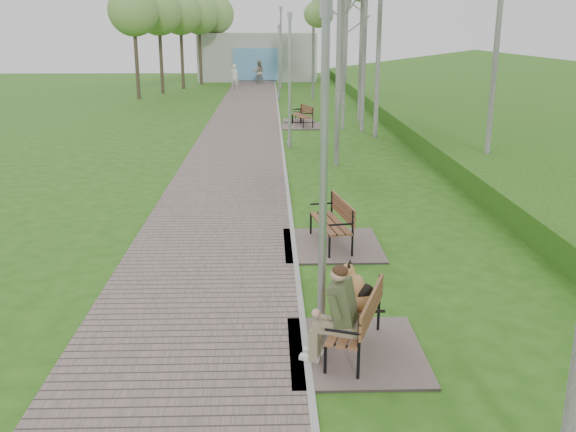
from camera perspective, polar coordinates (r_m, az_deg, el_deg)
The scene contains 15 objects.
ground at distance 7.97m, azimuth 2.37°, elevation -18.22°, with size 120.00×120.00×0.00m, color #265312.
walkway at distance 28.42m, azimuth -4.19°, elevation 7.32°, with size 3.50×67.00×0.04m, color #675953.
kerb at distance 28.40m, azimuth -0.63°, elevation 7.36°, with size 0.10×67.00×0.05m, color #999993.
embankment at distance 29.68m, azimuth 23.43°, elevation 6.36°, with size 14.00×70.00×1.60m, color #437C22.
building_north at distance 57.57m, azimuth -2.73°, elevation 13.96°, with size 10.00×5.20×4.00m.
bench_main at distance 9.28m, azimuth 5.59°, elevation -9.53°, with size 1.93×2.15×1.69m.
bench_second at distance 13.76m, azimuth 3.81°, elevation -1.74°, with size 2.06×2.28×1.26m.
bench_third at distance 32.21m, azimuth 0.90°, elevation 8.71°, with size 1.55×1.72×0.95m.
bench_far at distance 30.48m, azimuth 1.27°, elevation 8.38°, with size 1.99×2.21×1.22m.
lamp_post_near at distance 8.88m, azimuth 3.15°, elevation 1.74°, with size 0.19×0.19×4.88m.
lamp_post_second at distance 24.73m, azimuth 0.16°, elevation 11.44°, with size 0.19×0.19×5.04m.
lamp_post_third at distance 42.36m, azimuth -0.81°, elevation 13.31°, with size 0.18×0.18×4.65m.
lamp_post_far at distance 49.22m, azimuth -0.63°, elevation 14.46°, with size 0.23×0.23×5.95m.
pedestrian_near at distance 49.54m, azimuth -4.79°, elevation 12.26°, with size 0.67×0.44×1.83m, color silver.
pedestrian_far at distance 53.48m, azimuth -2.61°, elevation 12.65°, with size 0.93×0.72×1.91m, color gray.
Camera 1 is at (-0.50, -6.53, 4.54)m, focal length 40.00 mm.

